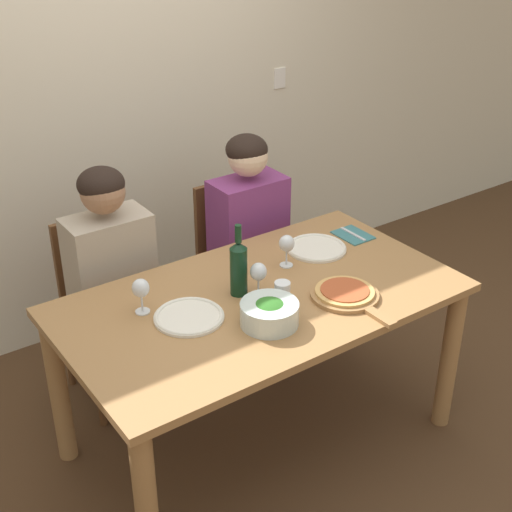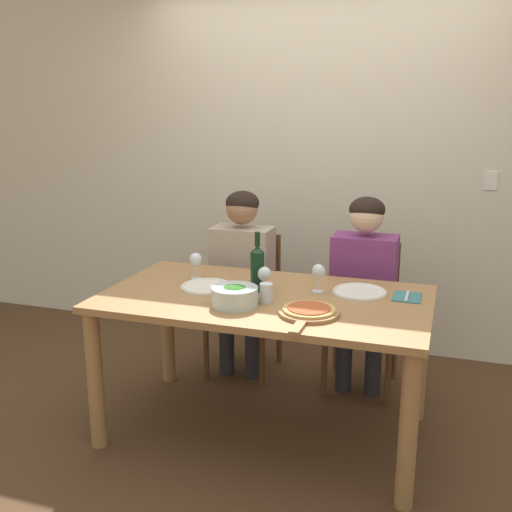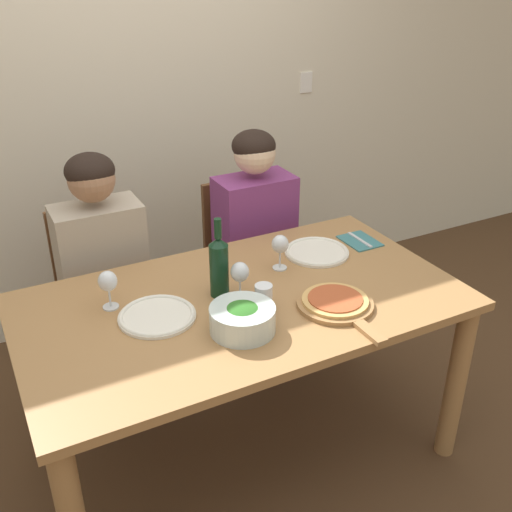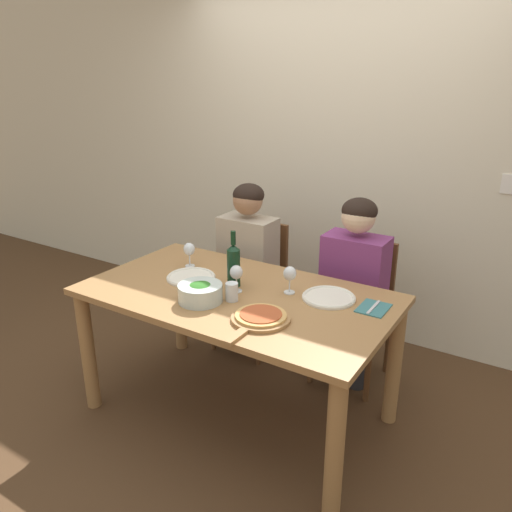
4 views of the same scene
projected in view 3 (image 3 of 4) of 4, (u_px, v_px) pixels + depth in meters
The scene contains 17 objects.
ground_plane at pixel (244, 450), 2.62m from camera, with size 40.00×40.00×0.00m, color #4C331E.
back_wall at pixel (123, 81), 3.09m from camera, with size 10.00×0.06×2.70m.
dining_table at pixel (243, 324), 2.33m from camera, with size 1.67×0.93×0.77m.
chair_left at pixel (103, 295), 2.86m from camera, with size 0.42×0.42×0.90m.
chair_right at pixel (247, 261), 3.18m from camera, with size 0.42×0.42×0.90m.
person_woman at pixel (103, 260), 2.66m from camera, with size 0.47×0.51×1.21m.
person_man at pixel (256, 227), 2.98m from camera, with size 0.47×0.51×1.21m.
wine_bottle at pixel (219, 265), 2.24m from camera, with size 0.07×0.07×0.32m.
broccoli_bowl at pixel (242, 319), 2.06m from camera, with size 0.23×0.23×0.10m.
dinner_plate_left at pixel (157, 316), 2.15m from camera, with size 0.28×0.28×0.02m.
dinner_plate_right at pixel (317, 252), 2.60m from camera, with size 0.28×0.28×0.02m.
pizza_on_board at pixel (336, 303), 2.21m from camera, with size 0.29×0.43×0.04m.
wine_glass_left at pixel (108, 283), 2.17m from camera, with size 0.07×0.07×0.15m.
wine_glass_right at pixel (280, 246), 2.44m from camera, with size 0.07×0.07×0.15m.
wine_glass_centre at pixel (240, 274), 2.23m from camera, with size 0.07×0.07×0.15m.
water_tumbler at pixel (264, 297), 2.19m from camera, with size 0.07×0.07×0.10m.
fork_on_napkin at pixel (360, 241), 2.71m from camera, with size 0.14×0.18×0.01m.
Camera 3 is at (-0.86, -1.75, 1.95)m, focal length 42.00 mm.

